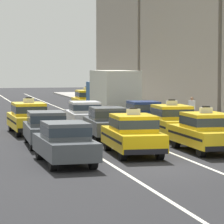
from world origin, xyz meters
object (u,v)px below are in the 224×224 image
at_px(taxi_left_third, 29,117).
at_px(taxi_center_nearest, 133,134).
at_px(pedestrian_near_crosswalk, 192,111).
at_px(sedan_left_nearest, 65,142).
at_px(sedan_center_second, 107,122).
at_px(sedan_left_second, 46,128).
at_px(taxi_right_fifth, 87,100).
at_px(box_truck_right_fourth, 112,92).
at_px(sedan_center_third, 85,114).
at_px(sedan_right_third, 143,114).
at_px(taxi_right_second, 171,121).
at_px(taxi_right_nearest, 205,131).

distance_m(taxi_left_third, taxi_center_nearest, 9.81).
height_order(taxi_left_third, pedestrian_near_crosswalk, taxi_left_third).
height_order(sedan_left_nearest, sedan_center_second, same).
bearing_deg(sedan_center_second, sedan_left_nearest, -113.89).
distance_m(sedan_left_second, taxi_right_fifth, 22.07).
height_order(taxi_center_nearest, box_truck_right_fourth, box_truck_right_fourth).
relative_size(taxi_left_third, sedan_center_third, 1.05).
xyz_separation_m(sedan_left_nearest, pedestrian_near_crosswalk, (9.69, 12.58, 0.13)).
relative_size(sedan_center_second, box_truck_right_fourth, 0.63).
bearing_deg(sedan_center_second, box_truck_right_fourth, 75.20).
relative_size(sedan_right_third, box_truck_right_fourth, 0.62).
bearing_deg(taxi_right_fifth, sedan_right_third, -88.69).
height_order(sedan_left_nearest, sedan_center_third, same).
bearing_deg(box_truck_right_fourth, sedan_left_nearest, -108.50).
distance_m(box_truck_right_fourth, taxi_right_fifth, 7.16).
relative_size(taxi_left_third, taxi_right_fifth, 1.00).
relative_size(taxi_center_nearest, pedestrian_near_crosswalk, 2.84).
xyz_separation_m(sedan_left_nearest, taxi_right_fifth, (6.31, 26.73, 0.03)).
distance_m(taxi_left_third, sedan_center_second, 4.85).
height_order(sedan_left_second, taxi_right_fifth, taxi_right_fifth).
relative_size(taxi_right_second, sedan_right_third, 1.06).
distance_m(sedan_left_nearest, box_truck_right_fourth, 20.72).
xyz_separation_m(taxi_right_second, pedestrian_near_crosswalk, (3.07, 5.28, 0.10)).
height_order(taxi_right_second, sedan_right_third, taxi_right_second).
height_order(taxi_left_third, box_truck_right_fourth, box_truck_right_fourth).
bearing_deg(box_truck_right_fourth, sedan_center_third, -115.77).
bearing_deg(taxi_left_third, pedestrian_near_crosswalk, 8.57).
bearing_deg(taxi_left_third, box_truck_right_fourth, 52.08).
relative_size(taxi_center_nearest, sedan_center_second, 1.06).
xyz_separation_m(taxi_right_nearest, taxi_right_fifth, (-0.00, 24.71, 0.00)).
bearing_deg(taxi_right_second, taxi_right_fifth, 90.89).
distance_m(taxi_center_nearest, taxi_right_second, 6.49).
bearing_deg(sedan_right_third, sedan_center_third, 169.74).
xyz_separation_m(sedan_left_nearest, sedan_right_third, (6.64, 12.34, 0.00)).
distance_m(taxi_center_nearest, box_truck_right_fourth, 18.16).
bearing_deg(sedan_left_second, sedan_left_nearest, -90.78).
distance_m(taxi_left_third, sedan_right_third, 6.82).
height_order(sedan_left_second, pedestrian_near_crosswalk, pedestrian_near_crosswalk).
relative_size(sedan_left_second, taxi_right_fifth, 0.95).
bearing_deg(sedan_center_second, sedan_center_third, 91.02).
bearing_deg(taxi_right_nearest, taxi_center_nearest, -176.73).
bearing_deg(sedan_left_nearest, sedan_left_second, 89.22).
distance_m(taxi_center_nearest, pedestrian_near_crosswalk, 12.60).
relative_size(sedan_left_nearest, box_truck_right_fourth, 0.63).
relative_size(sedan_center_third, taxi_right_second, 0.95).
relative_size(sedan_left_nearest, sedan_center_second, 1.00).
height_order(taxi_center_nearest, taxi_right_nearest, same).
bearing_deg(taxi_center_nearest, taxi_right_nearest, 3.27).
bearing_deg(sedan_center_second, taxi_right_nearest, -63.29).
height_order(sedan_center_second, taxi_right_second, taxi_right_second).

